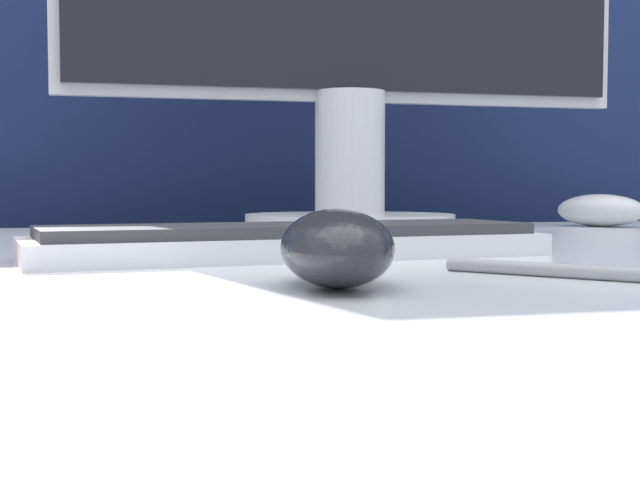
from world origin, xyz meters
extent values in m
cube|color=navy|center=(0.00, 0.68, 0.68)|extent=(5.00, 0.03, 1.36)
ellipsoid|color=#232328|center=(-0.07, -0.18, 0.77)|extent=(0.08, 0.12, 0.04)
cube|color=white|center=(-0.05, 0.01, 0.75)|extent=(0.38, 0.15, 0.02)
cube|color=#38383D|center=(-0.05, 0.01, 0.77)|extent=(0.36, 0.14, 0.01)
cylinder|color=silver|center=(0.09, 0.35, 0.76)|extent=(0.24, 0.24, 0.02)
cylinder|color=silver|center=(0.09, 0.35, 0.83)|extent=(0.08, 0.08, 0.14)
ellipsoid|color=silver|center=(0.44, 0.39, 0.77)|extent=(0.11, 0.13, 0.04)
cylinder|color=#99999E|center=(0.06, -0.18, 0.75)|extent=(0.10, 0.12, 0.01)
camera|label=1|loc=(-0.19, -0.62, 0.80)|focal=50.00mm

